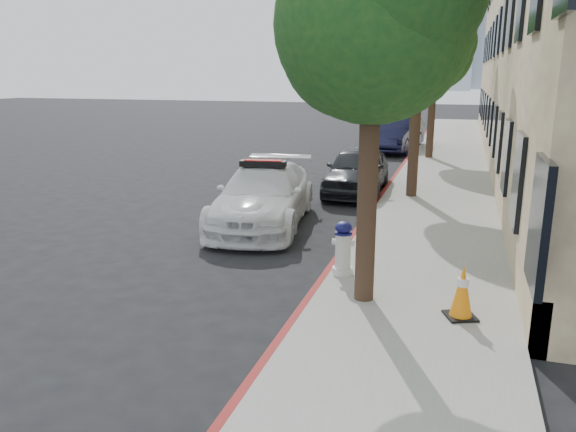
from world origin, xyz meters
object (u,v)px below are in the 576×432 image
at_px(traffic_cone, 462,292).
at_px(parked_car_far, 396,134).
at_px(fire_hydrant, 343,248).
at_px(parked_car_mid, 357,170).
at_px(police_car, 263,196).

bearing_deg(traffic_cone, parked_car_far, 99.49).
height_order(fire_hydrant, traffic_cone, fire_hydrant).
distance_m(parked_car_mid, parked_car_far, 10.03).
xyz_separation_m(parked_car_mid, fire_hydrant, (1.15, -7.57, -0.10)).
relative_size(police_car, fire_hydrant, 5.47).
height_order(police_car, traffic_cone, police_car).
distance_m(parked_car_far, fire_hydrant, 17.63).
relative_size(parked_car_mid, parked_car_far, 0.85).
xyz_separation_m(parked_car_far, fire_hydrant, (1.15, -17.60, -0.20)).
bearing_deg(fire_hydrant, police_car, 129.97).
bearing_deg(traffic_cone, fire_hydrant, 147.32).
height_order(police_car, parked_car_mid, police_car).
bearing_deg(parked_car_mid, traffic_cone, -72.55).
distance_m(parked_car_far, traffic_cone, 19.15).
relative_size(police_car, parked_car_far, 1.05).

